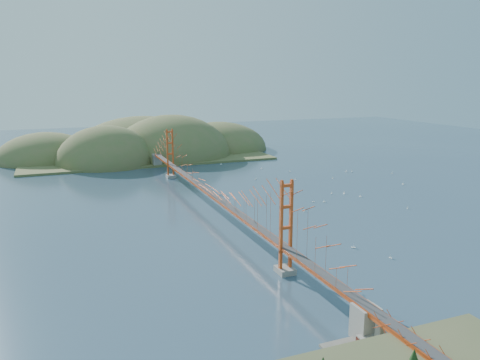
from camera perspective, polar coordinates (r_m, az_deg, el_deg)
name	(u,v)px	position (r m, az deg, el deg)	size (l,w,h in m)	color
ground	(210,210)	(84.91, -3.73, -3.66)	(320.00, 320.00, 0.00)	#304A61
bridge	(209,172)	(83.43, -3.84, 1.00)	(2.20, 94.40, 12.00)	gray
approach_viaduct	(412,348)	(41.46, 20.21, -18.67)	(1.40, 12.00, 3.38)	#AB3913
promontory	(382,352)	(44.88, 16.92, -19.48)	(9.00, 6.00, 0.24)	#59544C
fort	(381,342)	(45.28, 16.81, -18.35)	(3.70, 2.30, 1.75)	maroon
far_headlands	(149,153)	(150.58, -10.99, 3.19)	(84.00, 58.00, 25.00)	brown
sailboat_11	(392,173)	(122.45, 18.05, 0.80)	(0.62, 0.62, 0.66)	white
sailboat_1	(324,201)	(91.31, 10.21, -2.59)	(0.66, 0.66, 0.70)	white
sailboat_15	(295,179)	(110.31, 6.73, 0.10)	(0.53, 0.54, 0.61)	white
sailboat_17	(346,171)	(121.51, 12.82, 1.02)	(0.66, 0.65, 0.74)	white
sailboat_2	(313,201)	(91.10, 8.94, -2.59)	(0.56, 0.56, 0.60)	white
sailboat_4	(332,193)	(98.15, 11.11, -1.58)	(0.60, 0.60, 0.64)	white
sailboat_0	(304,211)	(84.63, 7.80, -3.71)	(0.46, 0.56, 0.65)	white
sailboat_10	(391,257)	(65.83, 17.89, -8.96)	(0.47, 0.51, 0.58)	white
sailboat_13	(407,208)	(90.76, 19.74, -3.24)	(0.55, 0.55, 0.58)	white
sailboat_5	(403,184)	(111.04, 19.26, -0.43)	(0.51, 0.60, 0.69)	white
sailboat_3	(256,179)	(109.76, 1.93, 0.13)	(0.63, 0.60, 0.71)	white
sailboat_6	(354,247)	(68.19, 13.68, -7.94)	(0.67, 0.67, 0.71)	white
sailboat_16	(290,171)	(119.50, 6.09, 1.07)	(0.66, 0.66, 0.69)	white
sailboat_9	(333,178)	(112.88, 11.22, 0.23)	(0.61, 0.61, 0.64)	white
sailboat_7	(261,169)	(122.51, 2.63, 1.40)	(0.55, 0.48, 0.63)	white
sailboat_14	(344,193)	(98.72, 12.57, -1.56)	(0.59, 0.63, 0.71)	white
sailboat_8	(352,172)	(121.72, 13.47, 1.01)	(0.69, 0.69, 0.72)	white
sailboat_12	(221,164)	(128.94, -2.32, 1.96)	(0.55, 0.46, 0.64)	white
sailboat_extra_0	(360,196)	(97.02, 14.46, -1.91)	(0.48, 0.55, 0.63)	white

